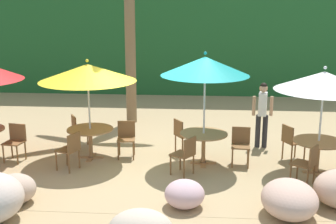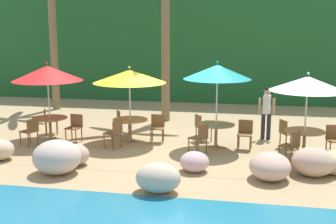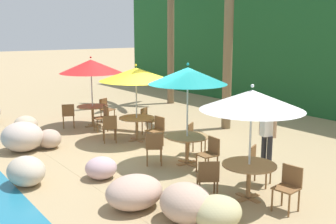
# 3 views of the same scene
# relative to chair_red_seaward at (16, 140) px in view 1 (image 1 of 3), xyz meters

# --- Properties ---
(ground_plane) EXTENTS (120.00, 120.00, 0.00)m
(ground_plane) POSITION_rel_chair_red_seaward_xyz_m (3.32, 0.05, -0.51)
(ground_plane) COLOR tan
(terrace_deck) EXTENTS (18.00, 5.20, 0.01)m
(terrace_deck) POSITION_rel_chair_red_seaward_xyz_m (3.32, 0.05, -0.51)
(terrace_deck) COLOR tan
(terrace_deck) RESTS_ON ground
(foliage_backdrop) EXTENTS (28.00, 2.40, 6.00)m
(foliage_backdrop) POSITION_rel_chair_red_seaward_xyz_m (3.32, 9.05, 2.49)
(foliage_backdrop) COLOR #1E5628
(foliage_backdrop) RESTS_ON ground
(rock_seawall) EXTENTS (16.45, 3.22, 0.85)m
(rock_seawall) POSITION_rel_chair_red_seaward_xyz_m (3.10, -2.66, -0.17)
(rock_seawall) COLOR beige
(rock_seawall) RESTS_ON ground
(chair_red_seaward) EXTENTS (0.48, 0.48, 0.87)m
(chair_red_seaward) POSITION_rel_chair_red_seaward_xyz_m (0.00, 0.00, 0.00)
(chair_red_seaward) COLOR brown
(chair_red_seaward) RESTS_ON ground
(umbrella_yellow) EXTENTS (2.26, 2.26, 2.40)m
(umbrella_yellow) POSITION_rel_chair_red_seaward_xyz_m (1.73, 0.28, 1.57)
(umbrella_yellow) COLOR silver
(umbrella_yellow) RESTS_ON ground
(dining_table_yellow) EXTENTS (1.10, 1.10, 0.74)m
(dining_table_yellow) POSITION_rel_chair_red_seaward_xyz_m (1.73, 0.28, 0.10)
(dining_table_yellow) COLOR #A37547
(dining_table_yellow) RESTS_ON ground
(chair_yellow_seaward) EXTENTS (0.46, 0.47, 0.87)m
(chair_yellow_seaward) POSITION_rel_chair_red_seaward_xyz_m (2.56, 0.46, 0.00)
(chair_yellow_seaward) COLOR brown
(chair_yellow_seaward) RESTS_ON ground
(chair_yellow_inland) EXTENTS (0.58, 0.57, 0.87)m
(chair_yellow_inland) POSITION_rel_chair_red_seaward_xyz_m (1.24, 0.98, 0.00)
(chair_yellow_inland) COLOR brown
(chair_yellow_inland) RESTS_ON ground
(chair_yellow_left) EXTENTS (0.56, 0.55, 0.87)m
(chair_yellow_left) POSITION_rel_chair_red_seaward_xyz_m (1.48, -0.54, 0.00)
(chair_yellow_left) COLOR brown
(chair_yellow_left) RESTS_ON ground
(umbrella_teal) EXTENTS (1.98, 1.98, 2.61)m
(umbrella_teal) POSITION_rel_chair_red_seaward_xyz_m (4.42, 0.12, 1.77)
(umbrella_teal) COLOR silver
(umbrella_teal) RESTS_ON ground
(dining_table_teal) EXTENTS (1.10, 1.10, 0.74)m
(dining_table_teal) POSITION_rel_chair_red_seaward_xyz_m (4.42, 0.12, 0.10)
(dining_table_teal) COLOR #A37547
(dining_table_teal) RESTS_ON ground
(chair_teal_seaward) EXTENTS (0.45, 0.46, 0.87)m
(chair_teal_seaward) POSITION_rel_chair_red_seaward_xyz_m (5.28, 0.14, 0.00)
(chair_teal_seaward) COLOR brown
(chair_teal_seaward) RESTS_ON ground
(chair_teal_inland) EXTENTS (0.58, 0.58, 0.87)m
(chair_teal_inland) POSITION_rel_chair_red_seaward_xyz_m (3.90, 0.79, 0.00)
(chair_teal_inland) COLOR brown
(chair_teal_inland) RESTS_ON ground
(chair_teal_left) EXTENTS (0.59, 0.58, 0.87)m
(chair_teal_left) POSITION_rel_chair_red_seaward_xyz_m (4.04, -0.65, 0.00)
(chair_teal_left) COLOR brown
(chair_teal_left) RESTS_ON ground
(umbrella_white) EXTENTS (2.07, 2.07, 2.37)m
(umbrella_white) POSITION_rel_chair_red_seaward_xyz_m (6.92, -0.28, 1.54)
(umbrella_white) COLOR silver
(umbrella_white) RESTS_ON ground
(dining_table_white) EXTENTS (1.10, 1.10, 0.74)m
(dining_table_white) POSITION_rel_chair_red_seaward_xyz_m (6.92, -0.28, 0.10)
(dining_table_white) COLOR #A37547
(dining_table_white) RESTS_ON ground
(chair_white_inland) EXTENTS (0.56, 0.56, 0.87)m
(chair_white_inland) POSITION_rel_chair_red_seaward_xyz_m (6.48, 0.46, 0.00)
(chair_white_inland) COLOR brown
(chair_white_inland) RESTS_ON ground
(chair_white_left) EXTENTS (0.59, 0.59, 0.87)m
(chair_white_left) POSITION_rel_chair_red_seaward_xyz_m (6.52, -1.04, 0.00)
(chair_white_left) COLOR brown
(chair_white_left) RESTS_ON ground
(waiter_in_white) EXTENTS (0.52, 0.37, 1.70)m
(waiter_in_white) POSITION_rel_chair_red_seaward_xyz_m (5.91, 1.44, 0.47)
(waiter_in_white) COLOR #232328
(waiter_in_white) RESTS_ON ground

